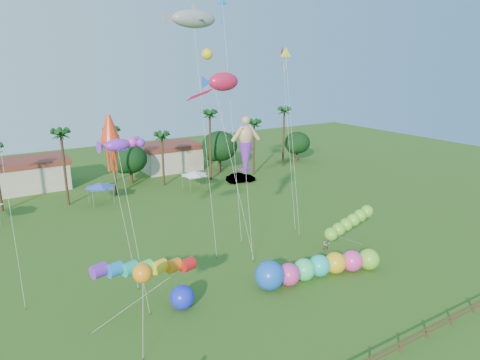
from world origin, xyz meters
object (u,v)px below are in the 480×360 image
car_b (241,178)px  caterpillar_inflatable (314,268)px  blue_ball (182,297)px  spectator_b (327,244)px

car_b → caterpillar_inflatable: size_ratio=0.36×
car_b → blue_ball: bearing=148.0°
car_b → blue_ball: (-23.74, -28.90, 0.23)m
car_b → spectator_b: bearing=174.0°
blue_ball → car_b: bearing=50.6°
spectator_b → caterpillar_inflatable: (-4.94, -3.63, 0.24)m
caterpillar_inflatable → blue_ball: size_ratio=6.44×
blue_ball → caterpillar_inflatable: bearing=-9.0°
car_b → spectator_b: size_ratio=2.73×
car_b → spectator_b: 27.98m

